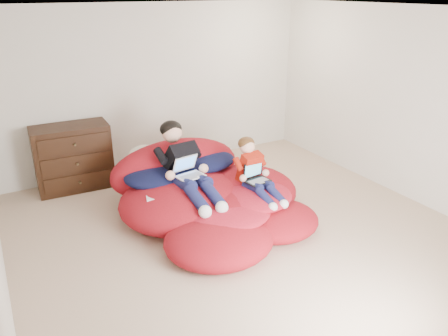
% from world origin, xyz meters
% --- Properties ---
extents(room_shell, '(5.10, 5.10, 2.77)m').
position_xyz_m(room_shell, '(0.00, 0.00, 0.22)').
color(room_shell, tan).
rests_on(room_shell, ground).
extents(dresser, '(1.05, 0.60, 0.93)m').
position_xyz_m(dresser, '(-1.41, 2.23, 0.46)').
color(dresser, black).
rests_on(dresser, ground).
extents(beanbag_pile, '(2.35, 2.48, 0.88)m').
position_xyz_m(beanbag_pile, '(-0.11, 0.57, 0.26)').
color(beanbag_pile, '#AD131E').
rests_on(beanbag_pile, ground).
extents(cream_pillow, '(0.41, 0.26, 0.26)m').
position_xyz_m(cream_pillow, '(-0.64, 1.44, 0.62)').
color(cream_pillow, beige).
rests_on(cream_pillow, beanbag_pile).
extents(older_boy, '(0.42, 1.35, 0.81)m').
position_xyz_m(older_boy, '(-0.37, 0.73, 0.71)').
color(older_boy, black).
rests_on(older_boy, beanbag_pile).
extents(younger_boy, '(0.31, 0.87, 0.68)m').
position_xyz_m(younger_boy, '(0.37, 0.27, 0.62)').
color(younger_boy, red).
rests_on(younger_boy, beanbag_pile).
extents(laptop_white, '(0.35, 0.36, 0.22)m').
position_xyz_m(laptop_white, '(-0.37, 0.61, 0.64)').
color(laptop_white, white).
rests_on(laptop_white, older_boy).
extents(laptop_black, '(0.32, 0.27, 0.22)m').
position_xyz_m(laptop_black, '(0.37, 0.24, 0.55)').
color(laptop_black, black).
rests_on(laptop_black, younger_boy).
extents(power_adapter, '(0.19, 0.19, 0.06)m').
position_xyz_m(power_adapter, '(-0.87, 0.52, 0.42)').
color(power_adapter, white).
rests_on(power_adapter, beanbag_pile).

